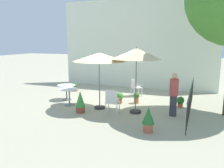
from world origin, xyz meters
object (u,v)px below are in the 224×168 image
object	(u,v)px
patio_umbrella_1	(137,54)
potted_plant_3	(80,102)
patio_chair_1	(112,100)
potted_plant_2	(120,97)
patio_chair_0	(135,86)
potted_plant_0	(180,101)
potted_plant_5	(136,97)
potted_plant_4	(148,118)
patio_umbrella_0	(99,58)
potted_plant_1	(75,86)
cafe_table_0	(67,89)
cafe_table_1	(69,94)
standing_person	(174,94)

from	to	relation	value
patio_umbrella_1	potted_plant_3	bearing A→B (deg)	-159.63
patio_chair_1	potted_plant_2	world-z (taller)	patio_chair_1
patio_chair_0	potted_plant_3	world-z (taller)	patio_chair_0
potted_plant_0	potted_plant_5	world-z (taller)	potted_plant_5
patio_umbrella_1	potted_plant_0	xyz separation A→B (m)	(1.54, 1.37, -1.98)
potted_plant_4	potted_plant_5	world-z (taller)	potted_plant_4
patio_umbrella_0	potted_plant_3	world-z (taller)	patio_umbrella_0
potted_plant_4	patio_chair_0	bearing A→B (deg)	110.73
potted_plant_1	cafe_table_0	bearing A→B (deg)	-70.64
potted_plant_1	potted_plant_3	xyz separation A→B (m)	(2.15, -3.22, 0.18)
patio_chair_0	potted_plant_1	bearing A→B (deg)	-178.91
patio_umbrella_0	cafe_table_0	xyz separation A→B (m)	(-2.01, 0.70, -1.58)
potted_plant_1	patio_umbrella_1	bearing A→B (deg)	-30.92
cafe_table_1	potted_plant_5	xyz separation A→B (m)	(2.60, 1.31, -0.23)
potted_plant_2	potted_plant_4	world-z (taller)	potted_plant_4
patio_umbrella_0	cafe_table_1	world-z (taller)	patio_umbrella_0
potted_plant_2	potted_plant_5	bearing A→B (deg)	21.34
potted_plant_0	potted_plant_2	world-z (taller)	potted_plant_2
patio_chair_1	patio_chair_0	bearing A→B (deg)	88.60
patio_chair_0	potted_plant_4	world-z (taller)	patio_chair_0
cafe_table_1	potted_plant_2	distance (m)	2.20
standing_person	potted_plant_3	bearing A→B (deg)	-165.34
cafe_table_0	standing_person	size ratio (longest dim) A/B	0.52
patio_chair_1	potted_plant_2	bearing A→B (deg)	97.71
cafe_table_0	cafe_table_1	size ratio (longest dim) A/B	1.04
patio_umbrella_0	potted_plant_1	xyz separation A→B (m)	(-2.63, 2.48, -1.83)
patio_umbrella_0	potted_plant_3	distance (m)	1.87
cafe_table_1	potted_plant_1	distance (m)	2.79
patio_umbrella_0	potted_plant_4	size ratio (longest dim) A/B	2.96
potted_plant_4	patio_umbrella_1	bearing A→B (deg)	117.25
potted_plant_0	potted_plant_1	size ratio (longest dim) A/B	0.95
potted_plant_0	standing_person	xyz separation A→B (m)	(-0.15, -1.23, 0.56)
patio_umbrella_0	standing_person	world-z (taller)	patio_umbrella_0
potted_plant_0	potted_plant_1	world-z (taller)	potted_plant_1
patio_chair_1	potted_plant_3	bearing A→B (deg)	-164.67
patio_umbrella_0	potted_plant_5	xyz separation A→B (m)	(1.19, 1.29, -1.80)
potted_plant_2	potted_plant_1	bearing A→B (deg)	155.11
cafe_table_0	potted_plant_4	bearing A→B (deg)	-28.55
cafe_table_0	potted_plant_3	world-z (taller)	potted_plant_3
patio_umbrella_0	potted_plant_3	size ratio (longest dim) A/B	2.75
potted_plant_3	standing_person	size ratio (longest dim) A/B	0.53
potted_plant_3	standing_person	bearing A→B (deg)	14.66
potted_plant_0	potted_plant_1	xyz separation A→B (m)	(-5.68, 1.11, -0.00)
cafe_table_1	patio_chair_1	xyz separation A→B (m)	(2.12, -0.39, 0.02)
patio_umbrella_1	patio_chair_1	world-z (taller)	patio_umbrella_1
cafe_table_0	patio_chair_1	size ratio (longest dim) A/B	0.89
patio_umbrella_0	potted_plant_2	world-z (taller)	patio_umbrella_0
patio_chair_1	potted_plant_5	bearing A→B (deg)	74.08
potted_plant_0	potted_plant_5	xyz separation A→B (m)	(-1.86, -0.08, 0.02)
potted_plant_2	potted_plant_5	world-z (taller)	potted_plant_5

